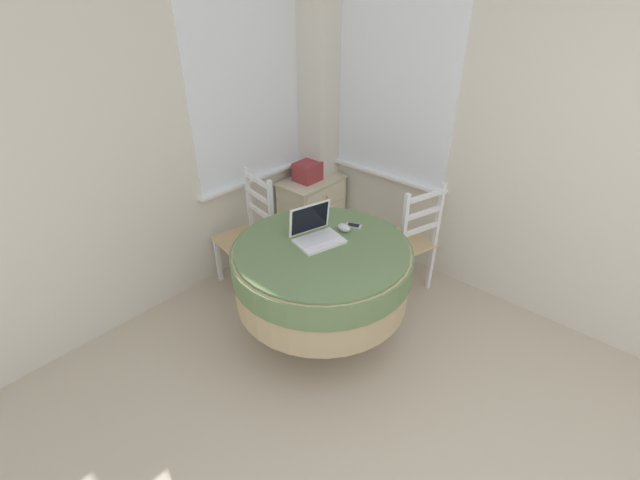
% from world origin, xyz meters
% --- Properties ---
extents(corner_room_shell, '(4.40, 4.90, 2.55)m').
position_xyz_m(corner_room_shell, '(1.25, 1.94, 1.28)').
color(corner_room_shell, beige).
rests_on(corner_room_shell, ground_plane).
extents(round_dining_table, '(1.19, 1.19, 0.76)m').
position_xyz_m(round_dining_table, '(0.85, 1.84, 0.58)').
color(round_dining_table, '#4C3D2D').
rests_on(round_dining_table, ground_plane).
extents(laptop, '(0.36, 0.32, 0.23)m').
position_xyz_m(laptop, '(0.89, 1.92, 0.81)').
color(laptop, white).
rests_on(laptop, round_dining_table).
extents(computer_mouse, '(0.07, 0.10, 0.05)m').
position_xyz_m(computer_mouse, '(1.11, 1.86, 0.79)').
color(computer_mouse, silver).
rests_on(computer_mouse, round_dining_table).
extents(cell_phone, '(0.10, 0.13, 0.01)m').
position_xyz_m(cell_phone, '(1.20, 1.85, 0.77)').
color(cell_phone, '#B2B7BC').
rests_on(cell_phone, round_dining_table).
extents(dining_chair_near_back_window, '(0.46, 0.46, 0.96)m').
position_xyz_m(dining_chair_near_back_window, '(0.95, 2.73, 0.45)').
color(dining_chair_near_back_window, tan).
rests_on(dining_chair_near_back_window, ground_plane).
extents(dining_chair_near_right_window, '(0.50, 0.49, 0.96)m').
position_xyz_m(dining_chair_near_right_window, '(1.74, 1.71, 0.45)').
color(dining_chair_near_right_window, tan).
rests_on(dining_chair_near_right_window, ground_plane).
extents(corner_cabinet, '(0.61, 0.40, 0.65)m').
position_xyz_m(corner_cabinet, '(1.81, 2.81, 0.32)').
color(corner_cabinet, beige).
rests_on(corner_cabinet, ground_plane).
extents(storage_box, '(0.22, 0.20, 0.17)m').
position_xyz_m(storage_box, '(1.77, 2.83, 0.73)').
color(storage_box, '#9E3338').
rests_on(storage_box, corner_cabinet).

